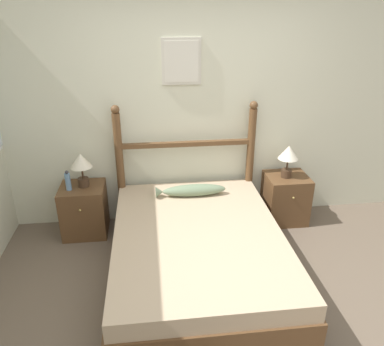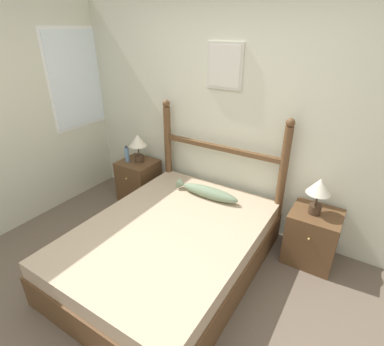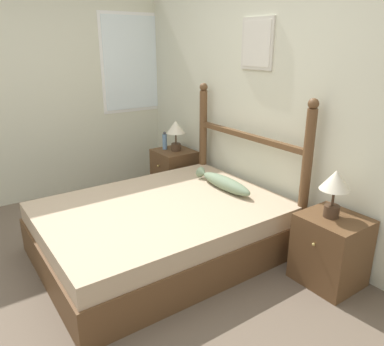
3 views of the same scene
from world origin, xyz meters
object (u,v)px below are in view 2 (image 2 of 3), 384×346
object	(u,v)px
table_lamp_left	(138,143)
bottle	(127,154)
nightstand_right	(312,237)
fish_pillow	(207,192)
nightstand_left	(139,180)
bed	(170,248)
table_lamp_right	(319,189)

from	to	relation	value
table_lamp_left	bottle	xyz separation A→B (m)	(-0.14, -0.07, -0.16)
nightstand_right	fish_pillow	size ratio (longest dim) A/B	0.75
nightstand_left	table_lamp_left	xyz separation A→B (m)	(0.03, 0.02, 0.55)
bed	nightstand_right	world-z (taller)	nightstand_right
nightstand_left	table_lamp_right	world-z (taller)	table_lamp_right
nightstand_right	table_lamp_left	world-z (taller)	table_lamp_left
bottle	fish_pillow	xyz separation A→B (m)	(1.29, -0.11, -0.13)
bed	bottle	xyz separation A→B (m)	(-1.27, 0.80, 0.43)
nightstand_right	nightstand_left	bearing A→B (deg)	180.00
bed	fish_pillow	xyz separation A→B (m)	(0.02, 0.69, 0.30)
table_lamp_right	fish_pillow	world-z (taller)	table_lamp_right
bottle	bed	bearing A→B (deg)	-32.32
nightstand_right	bottle	distance (m)	2.45
nightstand_left	fish_pillow	distance (m)	1.21
fish_pillow	bottle	bearing A→B (deg)	175.08
bed	table_lamp_right	distance (m)	1.52
bed	fish_pillow	distance (m)	0.75
table_lamp_left	nightstand_right	bearing A→B (deg)	-0.39
table_lamp_left	table_lamp_right	distance (m)	2.24
table_lamp_right	bottle	xyz separation A→B (m)	(-2.39, -0.04, -0.16)
table_lamp_left	bottle	size ratio (longest dim) A/B	1.68
nightstand_left	bottle	world-z (taller)	bottle
nightstand_left	fish_pillow	xyz separation A→B (m)	(1.17, -0.17, 0.26)
nightstand_left	table_lamp_left	distance (m)	0.55
bed	nightstand_right	bearing A→B (deg)	36.78
nightstand_left	fish_pillow	size ratio (longest dim) A/B	0.75
bottle	fish_pillow	world-z (taller)	bottle
table_lamp_right	fish_pillow	bearing A→B (deg)	-172.05
table_lamp_left	fish_pillow	size ratio (longest dim) A/B	0.50
bed	table_lamp_left	xyz separation A→B (m)	(-1.12, 0.87, 0.59)
nightstand_left	table_lamp_left	world-z (taller)	table_lamp_left
bottle	fish_pillow	bearing A→B (deg)	-4.92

